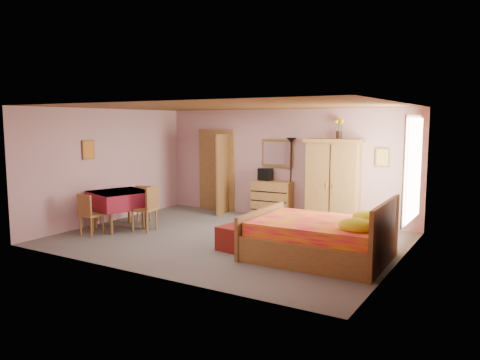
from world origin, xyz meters
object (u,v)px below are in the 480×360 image
Objects in this scene: dining_table at (121,210)px; chair_east at (144,209)px; chair_south at (92,214)px; bed at (319,227)px; wall_mirror at (277,153)px; chair_north at (141,205)px; chest_of_drawers at (273,200)px; sunflower_vase at (339,128)px; floor_lamp at (291,179)px; stereo at (265,174)px; bench at (247,234)px; chair_west at (100,203)px; wardrobe at (333,183)px.

chair_east is at bearing 6.77° from dining_table.
bed is at bearing 10.87° from chair_south.
chair_north is (-2.33, -2.25, -1.13)m from wall_mirror.
sunflower_vase is (1.59, 0.06, 1.72)m from chest_of_drawers.
chest_of_drawers is 0.68m from floor_lamp.
stereo is at bearing 58.20° from chair_south.
bench is 1.32× the size of chair_west.
chest_of_drawers is 0.41× the size of bed.
floor_lamp is at bearing 3.86° from stereo.
bed is (2.19, -2.58, 0.09)m from chest_of_drawers.
wall_mirror is 0.76× the size of dining_table.
bench is 3.10m from chair_north.
bench is (0.30, -2.57, -0.75)m from floor_lamp.
dining_table is (-2.33, -2.68, -0.04)m from chest_of_drawers.
wardrobe is (1.74, -0.09, -0.07)m from stereo.
bench is 3.77m from chair_west.
bed is (1.75, -2.66, -0.44)m from floor_lamp.
chair_south is (-2.84, -3.49, -0.54)m from floor_lamp.
chair_north is (-3.92, -2.10, -1.75)m from sunflower_vase.
stereo reaches higher than bed.
wall_mirror is at bearing 126.82° from bed.
stereo is at bearing -179.19° from sunflower_vase.
wardrobe is at bearing -3.03° from stereo.
wall_mirror is 1.80× the size of sunflower_vase.
sunflower_vase reaches higher than bench.
dining_table is (-3.86, -2.63, -0.56)m from wardrobe.
bed is 2.35× the size of chair_west.
sunflower_vase is 0.42× the size of dining_table.
chest_of_drawers is at bearing 55.45° from chair_south.
chair_north is at bearing -151.81° from sunflower_vase.
wall_mirror is at bearing 51.18° from dining_table.
chair_east is (0.70, 0.80, 0.05)m from chair_south.
chair_north is 0.85× the size of chair_west.
sunflower_vase is at bearing -1.24° from wall_mirror.
stereo is 0.38× the size of chair_north.
floor_lamp is 2.32× the size of chair_north.
chair_east is at bearing 115.54° from chair_north.
stereo reaches higher than chair_west.
chair_west is at bearing -143.15° from chest_of_drawers.
chair_west is at bearing -177.94° from bench.
dining_table is at bearing -127.86° from stereo.
chest_of_drawers is 1.12× the size of wall_mirror.
chair_west is at bearing 81.88° from chair_east.
dining_table is 1.29× the size of chair_south.
wall_mirror is 0.65× the size of bench.
chair_north is at bearing -142.91° from chest_of_drawers.
floor_lamp reaches higher than wardrobe.
floor_lamp reaches higher than stereo.
floor_lamp reaches higher than chair_north.
wall_mirror is at bearing 105.22° from bench.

